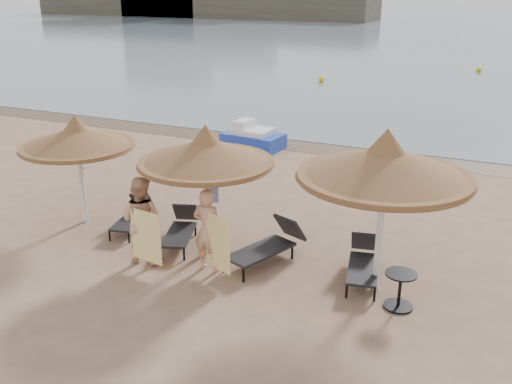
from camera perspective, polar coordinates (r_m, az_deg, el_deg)
ground at (r=12.59m, az=-4.85°, el=-6.69°), size 160.00×160.00×0.00m
sea at (r=90.09m, az=21.59°, el=15.41°), size 200.00×140.00×0.03m
wet_sand_strip at (r=20.74m, az=7.84°, el=4.20°), size 200.00×1.60×0.01m
far_shore at (r=92.82m, az=5.35°, el=18.57°), size 150.00×54.80×12.00m
palapa_left at (r=14.38m, az=-17.48°, el=5.22°), size 2.77×2.77×2.74m
palapa_center at (r=12.07m, az=-5.01°, el=4.00°), size 2.94×2.94×2.92m
palapa_right at (r=10.65m, az=12.81°, el=2.79°), size 3.28×3.28×3.25m
lounger_far_left at (r=14.28m, az=-12.10°, el=-2.27°), size 0.85×1.68×0.72m
lounger_near_left at (r=13.32m, az=-7.50°, el=-3.59°), size 1.09×1.80×0.77m
lounger_near_right at (r=12.32m, az=1.35°, el=-5.23°), size 1.30×2.05×0.87m
lounger_far_right at (r=11.91m, az=10.71°, el=-6.78°), size 0.92×1.83×0.78m
side_table at (r=11.00m, az=14.16°, el=-9.60°), size 0.59×0.59×0.71m
person_left at (r=12.26m, az=-11.46°, el=-2.07°), size 1.07×0.73×2.23m
person_right at (r=11.70m, az=-4.84°, el=-3.18°), size 0.97×0.64×2.11m
towel_left at (r=11.94m, az=-10.94°, el=-4.39°), size 0.81×0.14×1.14m
towel_right at (r=11.44m, az=-3.87°, el=-5.08°), size 0.75×0.39×1.16m
bag_patterned at (r=12.54m, az=-4.48°, el=-0.12°), size 0.34×0.22×0.41m
bag_dark at (r=12.39m, az=-5.18°, el=-2.15°), size 0.22×0.13×0.29m
pedal_boat at (r=20.73m, az=-0.35°, el=5.43°), size 2.25×1.49×0.99m
buoy_left at (r=34.90m, az=6.57°, el=11.13°), size 0.36×0.36×0.36m
buoy_mid at (r=41.40m, az=21.41°, el=11.32°), size 0.34×0.34×0.34m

